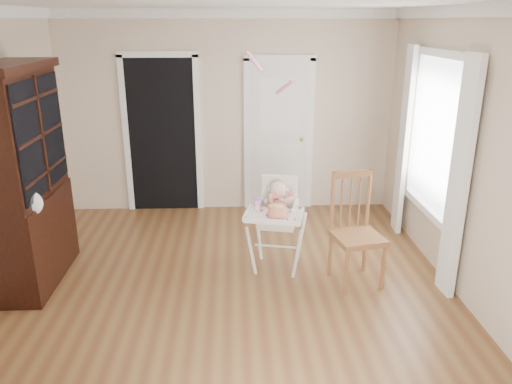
{
  "coord_description": "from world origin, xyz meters",
  "views": [
    {
      "loc": [
        0.08,
        -4.27,
        2.56
      ],
      "look_at": [
        0.29,
        0.49,
        0.91
      ],
      "focal_mm": 35.0,
      "sensor_mm": 36.0,
      "label": 1
    }
  ],
  "objects_px": {
    "sippy_cup": "(257,203)",
    "dining_chair": "(356,233)",
    "china_cabinet": "(23,178)",
    "high_chair": "(277,214)",
    "cake": "(277,211)"
  },
  "relations": [
    {
      "from": "sippy_cup",
      "to": "dining_chair",
      "type": "distance_m",
      "value": 1.04
    },
    {
      "from": "dining_chair",
      "to": "cake",
      "type": "bearing_deg",
      "value": 164.03
    },
    {
      "from": "cake",
      "to": "china_cabinet",
      "type": "relative_size",
      "value": 0.11
    },
    {
      "from": "dining_chair",
      "to": "china_cabinet",
      "type": "bearing_deg",
      "value": 164.32
    },
    {
      "from": "sippy_cup",
      "to": "china_cabinet",
      "type": "height_order",
      "value": "china_cabinet"
    },
    {
      "from": "cake",
      "to": "sippy_cup",
      "type": "height_order",
      "value": "sippy_cup"
    },
    {
      "from": "cake",
      "to": "sippy_cup",
      "type": "bearing_deg",
      "value": 135.32
    },
    {
      "from": "sippy_cup",
      "to": "dining_chair",
      "type": "xyz_separation_m",
      "value": [
        0.99,
        -0.24,
        -0.25
      ]
    },
    {
      "from": "china_cabinet",
      "to": "dining_chair",
      "type": "xyz_separation_m",
      "value": [
        3.28,
        -0.18,
        -0.57
      ]
    },
    {
      "from": "dining_chair",
      "to": "sippy_cup",
      "type": "bearing_deg",
      "value": 153.92
    },
    {
      "from": "sippy_cup",
      "to": "china_cabinet",
      "type": "relative_size",
      "value": 0.08
    },
    {
      "from": "china_cabinet",
      "to": "sippy_cup",
      "type": "bearing_deg",
      "value": 1.47
    },
    {
      "from": "cake",
      "to": "high_chair",
      "type": "bearing_deg",
      "value": 85.25
    },
    {
      "from": "high_chair",
      "to": "sippy_cup",
      "type": "xyz_separation_m",
      "value": [
        -0.21,
        -0.07,
        0.15
      ]
    },
    {
      "from": "cake",
      "to": "sippy_cup",
      "type": "xyz_separation_m",
      "value": [
        -0.19,
        0.19,
        0.02
      ]
    }
  ]
}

